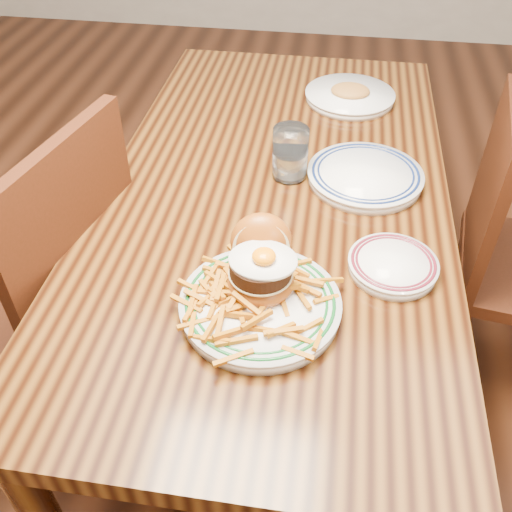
# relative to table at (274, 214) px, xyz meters

# --- Properties ---
(floor) EXTENTS (6.00, 6.00, 0.00)m
(floor) POSITION_rel_table_xyz_m (0.00, 0.00, -0.66)
(floor) COLOR black
(floor) RESTS_ON ground
(table) EXTENTS (0.85, 1.60, 0.75)m
(table) POSITION_rel_table_xyz_m (0.00, 0.00, 0.00)
(table) COLOR black
(table) RESTS_ON floor
(chair_left) EXTENTS (0.54, 0.54, 0.98)m
(chair_left) POSITION_rel_table_xyz_m (-0.55, -0.23, -0.14)
(chair_left) COLOR #38170B
(chair_left) RESTS_ON floor
(main_plate) EXTENTS (0.31, 0.33, 0.15)m
(main_plate) POSITION_rel_table_xyz_m (0.02, -0.40, 0.13)
(main_plate) COLOR white
(main_plate) RESTS_ON table
(side_plate) EXTENTS (0.19, 0.19, 0.03)m
(side_plate) POSITION_rel_table_xyz_m (0.28, -0.27, 0.10)
(side_plate) COLOR white
(side_plate) RESTS_ON table
(rear_plate) EXTENTS (0.29, 0.29, 0.03)m
(rear_plate) POSITION_rel_table_xyz_m (0.22, 0.05, 0.11)
(rear_plate) COLOR white
(rear_plate) RESTS_ON table
(water_glass) EXTENTS (0.09, 0.09, 0.13)m
(water_glass) POSITION_rel_table_xyz_m (0.03, 0.05, 0.15)
(water_glass) COLOR white
(water_glass) RESTS_ON table
(far_plate) EXTENTS (0.27, 0.27, 0.05)m
(far_plate) POSITION_rel_table_xyz_m (0.17, 0.49, 0.10)
(far_plate) COLOR white
(far_plate) RESTS_ON table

